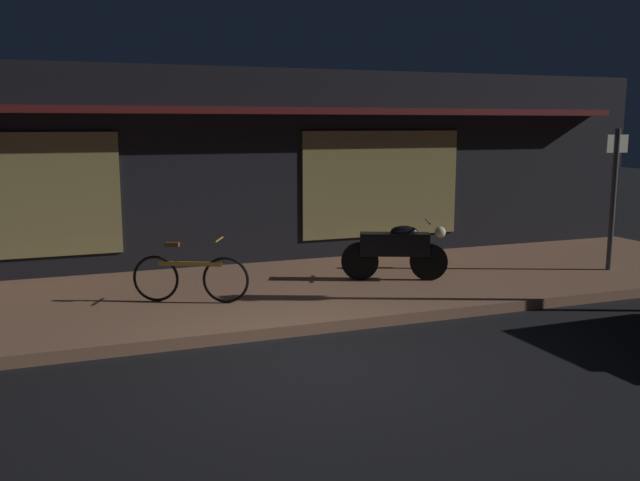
# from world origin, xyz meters

# --- Properties ---
(ground_plane) EXTENTS (60.00, 60.00, 0.00)m
(ground_plane) POSITION_xyz_m (0.00, 0.00, 0.00)
(ground_plane) COLOR black
(sidewalk_slab) EXTENTS (18.00, 4.00, 0.15)m
(sidewalk_slab) POSITION_xyz_m (0.00, 3.00, 0.07)
(sidewalk_slab) COLOR #8C6047
(sidewalk_slab) RESTS_ON ground_plane
(storefront_building) EXTENTS (18.00, 3.30, 3.60)m
(storefront_building) POSITION_xyz_m (0.00, 6.39, 1.80)
(storefront_building) COLOR black
(storefront_building) RESTS_ON ground_plane
(motorcycle) EXTENTS (1.61, 0.85, 0.97)m
(motorcycle) POSITION_xyz_m (2.45, 2.86, 0.65)
(motorcycle) COLOR black
(motorcycle) RESTS_ON sidewalk_slab
(bicycle_parked) EXTENTS (1.51, 0.76, 0.91)m
(bicycle_parked) POSITION_xyz_m (-0.90, 2.60, 0.51)
(bicycle_parked) COLOR black
(bicycle_parked) RESTS_ON sidewalk_slab
(sign_post) EXTENTS (0.44, 0.09, 2.40)m
(sign_post) POSITION_xyz_m (6.23, 2.26, 1.51)
(sign_post) COLOR #47474C
(sign_post) RESTS_ON sidewalk_slab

